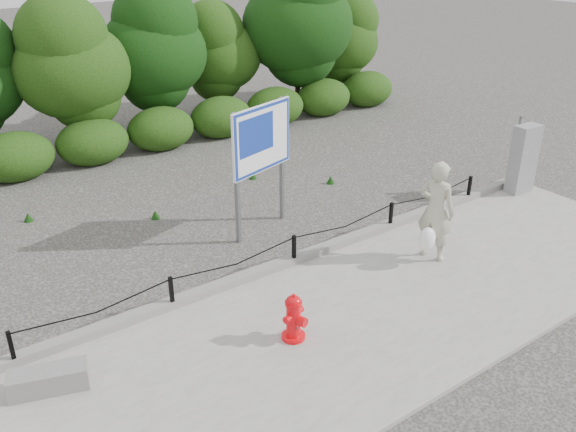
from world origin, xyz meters
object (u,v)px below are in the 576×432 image
(fire_hydrant, at_px, (294,318))
(utility_cabinet, at_px, (523,159))
(advertising_sign, at_px, (261,144))
(pedestrian, at_px, (436,213))
(concrete_block, at_px, (49,380))

(fire_hydrant, height_order, utility_cabinet, utility_cabinet)
(utility_cabinet, xyz_separation_m, advertising_sign, (-6.00, 1.98, 1.01))
(fire_hydrant, relative_size, pedestrian, 0.41)
(utility_cabinet, bearing_deg, fire_hydrant, -164.92)
(advertising_sign, bearing_deg, concrete_block, -171.15)
(utility_cabinet, distance_m, advertising_sign, 6.40)
(concrete_block, relative_size, advertising_sign, 0.39)
(fire_hydrant, height_order, pedestrian, pedestrian)
(pedestrian, distance_m, utility_cabinet, 4.24)
(pedestrian, xyz_separation_m, utility_cabinet, (4.12, 0.98, -0.13))
(pedestrian, distance_m, advertising_sign, 3.62)
(pedestrian, height_order, advertising_sign, advertising_sign)
(concrete_block, bearing_deg, fire_hydrant, -16.91)
(utility_cabinet, bearing_deg, advertising_sign, 165.97)
(fire_hydrant, relative_size, concrete_block, 0.76)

